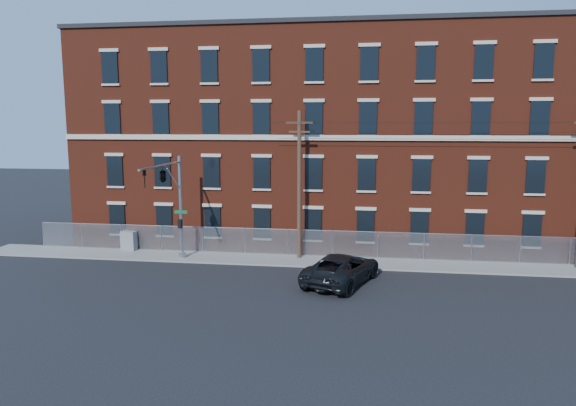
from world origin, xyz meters
The scene contains 8 objects.
ground centered at (0.00, 0.00, 0.00)m, with size 140.00×140.00×0.00m, color black.
sidewalk centered at (12.00, 5.00, 0.06)m, with size 65.00×3.00×0.12m, color gray.
mill_building centered at (12.00, 13.93, 8.15)m, with size 55.30×14.32×16.30m.
chain_link_fence centered at (12.00, 6.30, 1.06)m, with size 59.06×0.06×1.85m.
traffic_signal_mast centered at (-6.00, 2.18, 5.39)m, with size 0.90×6.75×7.00m.
utility_pole_near centered at (2.00, 5.60, 5.34)m, with size 1.80×0.28×10.00m.
pickup_truck centered at (5.14, 0.52, 0.87)m, with size 2.90×6.28×1.75m, color black.
utility_cabinet centered at (-10.56, 6.00, 0.81)m, with size 1.10×0.55×1.38m, color slate.
Camera 1 is at (6.26, -29.51, 9.30)m, focal length 32.88 mm.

